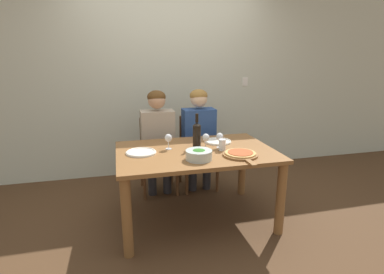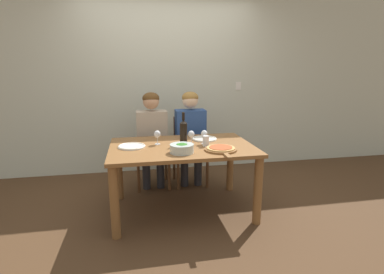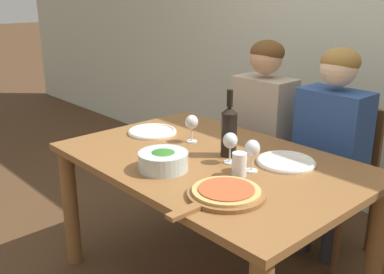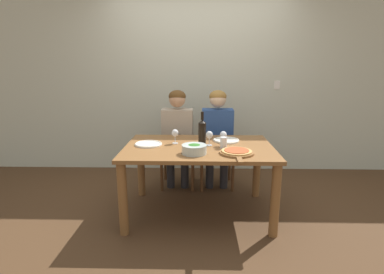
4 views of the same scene
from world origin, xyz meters
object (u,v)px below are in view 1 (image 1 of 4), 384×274
at_px(chair_left, 157,151).
at_px(person_man, 199,130).
at_px(chair_right, 197,148).
at_px(broccoli_bowl, 199,155).
at_px(wine_bottle, 197,134).
at_px(dinner_plate_left, 141,152).
at_px(dinner_plate_right, 218,141).
at_px(pizza_on_board, 241,154).
at_px(wine_glass_centre, 206,138).
at_px(wine_glass_right, 220,138).
at_px(person_woman, 158,133).
at_px(water_tumbler, 222,145).
at_px(wine_glass_left, 168,139).

distance_m(chair_left, person_man, 0.57).
height_order(chair_right, broccoli_bowl, chair_right).
height_order(wine_bottle, broccoli_bowl, wine_bottle).
relative_size(chair_right, wine_bottle, 2.62).
bearing_deg(broccoli_bowl, dinner_plate_left, 147.88).
height_order(dinner_plate_left, dinner_plate_right, same).
bearing_deg(pizza_on_board, wine_glass_centre, 130.27).
bearing_deg(wine_bottle, chair_left, 112.35).
distance_m(pizza_on_board, wine_glass_right, 0.31).
distance_m(dinner_plate_left, pizza_on_board, 0.91).
bearing_deg(pizza_on_board, wine_glass_right, 110.09).
height_order(chair_left, chair_right, same).
xyz_separation_m(wine_bottle, wine_glass_right, (0.21, -0.07, -0.03)).
relative_size(person_man, broccoli_bowl, 5.33).
distance_m(person_woman, wine_glass_centre, 0.79).
bearing_deg(wine_bottle, broccoli_bowl, -102.06).
height_order(person_woman, person_man, same).
xyz_separation_m(dinner_plate_left, wine_glass_right, (0.76, -0.01, 0.10)).
relative_size(dinner_plate_left, pizza_on_board, 0.61).
distance_m(chair_left, person_woman, 0.28).
height_order(person_woman, broccoli_bowl, person_woman).
relative_size(wine_bottle, wine_glass_centre, 2.23).
xyz_separation_m(person_man, wine_glass_right, (0.02, -0.69, 0.09)).
bearing_deg(wine_glass_centre, person_woman, 118.33).
xyz_separation_m(broccoli_bowl, wine_glass_centre, (0.15, 0.29, 0.06)).
relative_size(chair_right, person_woman, 0.72).
distance_m(wine_glass_right, water_tumbler, 0.10).
height_order(broccoli_bowl, dinner_plate_right, broccoli_bowl).
xyz_separation_m(chair_right, wine_glass_right, (0.02, -0.80, 0.35)).
height_order(broccoli_bowl, dinner_plate_left, broccoli_bowl).
bearing_deg(wine_bottle, wine_glass_left, 178.67).
bearing_deg(dinner_plate_right, broccoli_bowl, -125.10).
distance_m(person_woman, broccoli_bowl, 1.00).
bearing_deg(wine_glass_centre, broccoli_bowl, -117.09).
bearing_deg(wine_glass_right, person_woman, 126.40).
xyz_separation_m(pizza_on_board, wine_glass_left, (-0.59, 0.36, 0.09)).
height_order(dinner_plate_right, wine_glass_centre, wine_glass_centre).
height_order(chair_left, wine_glass_right, same).
relative_size(wine_glass_right, water_tumbler, 1.39).
distance_m(dinner_plate_right, wine_glass_right, 0.22).
relative_size(wine_bottle, wine_glass_left, 2.23).
relative_size(chair_left, chair_right, 1.00).
bearing_deg(chair_left, person_woman, -90.00).
height_order(broccoli_bowl, pizza_on_board, broccoli_bowl).
bearing_deg(person_man, chair_left, 167.82).
bearing_deg(pizza_on_board, dinner_plate_left, 161.12).
bearing_deg(person_man, chair_right, 90.00).
bearing_deg(broccoli_bowl, chair_left, 101.66).
height_order(dinner_plate_left, water_tumbler, water_tumbler).
xyz_separation_m(chair_right, wine_glass_centre, (-0.12, -0.80, 0.35)).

